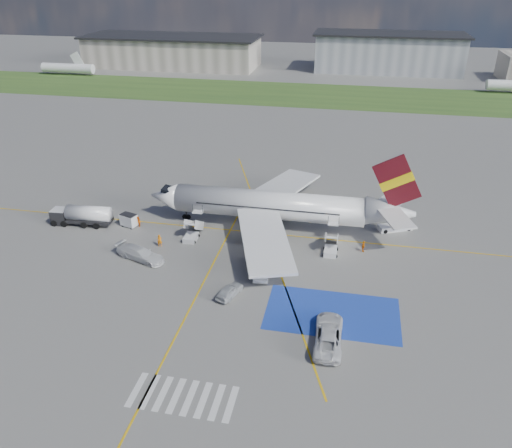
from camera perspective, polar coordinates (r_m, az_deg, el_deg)
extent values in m
plane|color=#60605E|center=(58.21, -0.96, -6.64)|extent=(400.00, 400.00, 0.00)
cube|color=#2D4C1E|center=(146.12, 7.09, 14.41)|extent=(400.00, 30.00, 0.01)
cube|color=gold|center=(68.27, 1.14, -1.08)|extent=(120.00, 0.20, 0.01)
cube|color=gold|center=(51.72, -8.89, -12.07)|extent=(0.20, 60.00, 0.01)
cube|color=gold|center=(68.27, 1.14, -1.08)|extent=(20.71, 56.45, 0.01)
cube|color=#1B3AA6|center=(54.05, 8.71, -10.06)|extent=(14.00, 8.00, 0.01)
cube|color=silver|center=(46.67, -13.48, -17.91)|extent=(0.60, 4.00, 0.01)
cube|color=silver|center=(46.26, -12.05, -18.22)|extent=(0.60, 4.00, 0.01)
cube|color=silver|center=(45.88, -10.59, -18.51)|extent=(0.60, 4.00, 0.01)
cube|color=silver|center=(45.53, -9.11, -18.80)|extent=(0.60, 4.00, 0.01)
cube|color=silver|center=(45.21, -7.59, -19.09)|extent=(0.60, 4.00, 0.01)
cube|color=silver|center=(44.92, -6.05, -19.36)|extent=(0.60, 4.00, 0.01)
cube|color=silver|center=(44.66, -4.49, -19.62)|extent=(0.60, 4.00, 0.01)
cube|color=silver|center=(44.44, -2.90, -19.88)|extent=(0.60, 4.00, 0.01)
cube|color=gray|center=(190.72, -9.47, 18.84)|extent=(60.00, 22.00, 10.00)
cube|color=gray|center=(184.25, 14.86, 18.35)|extent=(48.00, 18.00, 12.00)
cylinder|color=silver|center=(68.49, 1.46, 2.20)|extent=(26.00, 3.90, 3.90)
cone|color=silver|center=(72.28, -10.35, 3.15)|extent=(4.00, 3.90, 3.90)
cube|color=black|center=(71.65, -9.97, 3.88)|extent=(1.67, 1.90, 0.82)
cone|color=silver|center=(67.79, 15.08, 1.29)|extent=(6.50, 3.90, 3.90)
cube|color=silver|center=(61.16, 1.01, -1.73)|extent=(9.86, 15.95, 1.40)
cube|color=silver|center=(76.27, 3.30, 4.41)|extent=(9.86, 15.95, 1.40)
cylinder|color=#38383A|center=(64.49, 0.58, -1.50)|extent=(3.40, 2.10, 2.10)
cylinder|color=#38383A|center=(74.34, 2.19, 2.62)|extent=(3.40, 2.10, 2.10)
cube|color=#510D15|center=(66.07, 15.80, 4.69)|extent=(6.62, 0.30, 7.45)
cube|color=yellow|center=(66.07, 15.80, 4.69)|extent=(4.36, 0.40, 3.08)
cube|color=silver|center=(64.68, 15.80, 0.57)|extent=(4.73, 5.95, 0.49)
cube|color=silver|center=(70.46, 15.54, 2.89)|extent=(4.73, 5.95, 0.49)
cube|color=black|center=(66.59, 1.17, 1.77)|extent=(19.50, 0.04, 0.18)
cube|color=black|center=(70.09, 1.74, 3.13)|extent=(19.50, 0.04, 0.18)
cube|color=silver|center=(67.86, -7.09, -0.11)|extent=(1.40, 3.73, 2.32)
cube|color=silver|center=(69.00, -6.67, 1.38)|extent=(1.40, 1.00, 0.12)
cylinder|color=black|center=(68.96, -7.25, 1.84)|extent=(0.06, 0.06, 1.10)
cylinder|color=black|center=(68.56, -6.14, 1.75)|extent=(0.06, 0.06, 1.10)
cube|color=silver|center=(67.05, -7.45, -1.56)|extent=(1.60, 2.40, 0.70)
cube|color=silver|center=(64.92, 8.66, -1.58)|extent=(1.40, 3.73, 2.32)
cube|color=silver|center=(66.11, 8.82, 0.00)|extent=(1.40, 1.00, 0.12)
cylinder|color=black|center=(65.87, 8.25, 0.48)|extent=(0.06, 0.06, 1.10)
cylinder|color=black|center=(65.85, 9.46, 0.37)|extent=(0.06, 0.06, 1.10)
cube|color=silver|center=(64.07, 8.50, -3.12)|extent=(1.60, 2.40, 0.70)
cube|color=black|center=(75.75, -21.44, 0.81)|extent=(2.24, 2.24, 2.11)
cylinder|color=silver|center=(73.48, -18.58, 1.17)|extent=(6.36, 2.50, 2.11)
cube|color=black|center=(73.93, -18.46, 0.44)|extent=(6.36, 2.50, 0.46)
cube|color=silver|center=(71.96, -14.33, 0.44)|extent=(2.55, 1.98, 1.57)
cube|color=black|center=(71.59, -14.41, 1.04)|extent=(2.41, 1.84, 0.13)
cube|color=silver|center=(71.67, 15.59, -0.35)|extent=(4.91, 3.32, 0.78)
cube|color=black|center=(71.91, 16.48, 0.23)|extent=(3.27, 2.31, 0.87)
imported|color=#B0B4B8|center=(55.67, -3.05, -7.63)|extent=(2.78, 4.21, 1.33)
imported|color=#ACAFB4|center=(59.06, 0.73, -5.14)|extent=(2.12, 5.05, 1.62)
imported|color=silver|center=(49.85, 8.31, -12.18)|extent=(2.74, 5.77, 2.15)
imported|color=silver|center=(63.64, -13.12, -3.11)|extent=(5.62, 3.76, 2.04)
imported|color=orange|center=(66.01, -10.94, -1.88)|extent=(0.72, 0.61, 1.66)
imported|color=orange|center=(71.63, -13.30, 0.27)|extent=(0.83, 0.91, 1.54)
imported|color=orange|center=(65.13, 12.17, -2.50)|extent=(0.46, 0.93, 1.54)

